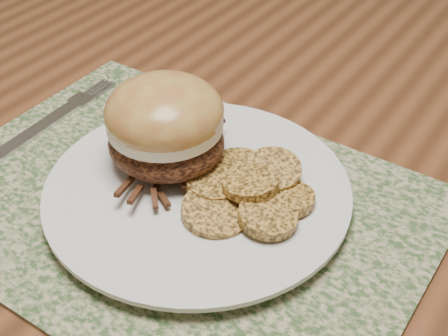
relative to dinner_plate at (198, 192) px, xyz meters
The scene contains 5 objects.
placemat 0.02m from the dinner_plate, 134.01° to the right, with size 0.45×0.33×0.00m, color #365029.
dinner_plate is the anchor object (origin of this frame).
pork_sandwich 0.07m from the dinner_plate, 162.78° to the left, with size 0.14×0.14×0.08m.
roasted_potatoes 0.05m from the dinner_plate, 15.70° to the left, with size 0.11×0.13×0.03m.
fork 0.20m from the dinner_plate, behind, with size 0.02×0.20×0.00m.
Camera 1 is at (0.04, -0.46, 1.13)m, focal length 50.00 mm.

